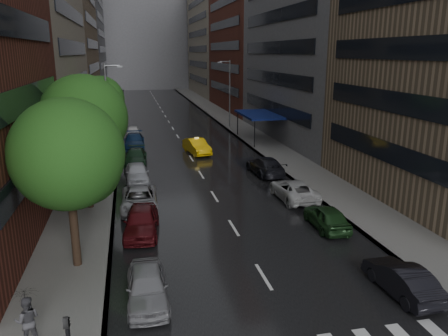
{
  "coord_description": "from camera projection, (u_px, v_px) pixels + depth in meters",
  "views": [
    {
      "loc": [
        -5.72,
        -13.61,
        10.18
      ],
      "look_at": [
        0.0,
        12.75,
        3.0
      ],
      "focal_mm": 35.0,
      "sensor_mm": 36.0,
      "label": 1
    }
  ],
  "objects": [
    {
      "name": "ground",
      "position": [
        295.0,
        328.0,
        16.65
      ],
      "size": [
        220.0,
        220.0,
        0.0
      ],
      "primitive_type": "plane",
      "color": "gray",
      "rests_on": "ground"
    },
    {
      "name": "sidewalk_right",
      "position": [
        230.0,
        121.0,
        65.69
      ],
      "size": [
        4.0,
        140.0,
        0.15
      ],
      "primitive_type": "cube",
      "color": "gray",
      "rests_on": "ground"
    },
    {
      "name": "sidewalk_left",
      "position": [
        107.0,
        126.0,
        62.0
      ],
      "size": [
        4.0,
        140.0,
        0.15
      ],
      "primitive_type": "cube",
      "color": "gray",
      "rests_on": "ground"
    },
    {
      "name": "parked_cars_left",
      "position": [
        137.0,
        171.0,
        35.74
      ],
      "size": [
        2.54,
        41.7,
        1.6
      ],
      "color": "gray",
      "rests_on": "ground"
    },
    {
      "name": "buildings_right",
      "position": [
        257.0,
        21.0,
        69.4
      ],
      "size": [
        8.05,
        109.1,
        36.0
      ],
      "color": "#937A5B",
      "rests_on": "ground"
    },
    {
      "name": "street_lamp_right",
      "position": [
        229.0,
        92.0,
        59.47
      ],
      "size": [
        1.74,
        0.22,
        9.0
      ],
      "color": "gray",
      "rests_on": "sidewalk_right"
    },
    {
      "name": "tree_mid",
      "position": [
        84.0,
        119.0,
        27.7
      ],
      "size": [
        5.58,
        5.58,
        8.89
      ],
      "color": "#382619",
      "rests_on": "ground"
    },
    {
      "name": "tree_far",
      "position": [
        101.0,
        100.0,
        45.43
      ],
      "size": [
        4.93,
        4.93,
        7.86
      ],
      "color": "#382619",
      "rests_on": "ground"
    },
    {
      "name": "tree_near",
      "position": [
        67.0,
        155.0,
        19.88
      ],
      "size": [
        5.19,
        5.19,
        8.27
      ],
      "color": "#382619",
      "rests_on": "ground"
    },
    {
      "name": "awning",
      "position": [
        259.0,
        115.0,
        50.74
      ],
      "size": [
        4.0,
        8.0,
        3.12
      ],
      "color": "navy",
      "rests_on": "sidewalk_right"
    },
    {
      "name": "ped_black_umbrella",
      "position": [
        26.0,
        312.0,
        15.25
      ],
      "size": [
        0.96,
        0.98,
        2.09
      ],
      "color": "#4D4C51",
      "rests_on": "sidewalk_left"
    },
    {
      "name": "taxi",
      "position": [
        197.0,
        146.0,
        44.95
      ],
      "size": [
        2.55,
        4.99,
        1.57
      ],
      "primitive_type": "imported",
      "rotation": [
        0.0,
        0.0,
        0.19
      ],
      "color": "yellow",
      "rests_on": "ground"
    },
    {
      "name": "street_lamp_left",
      "position": [
        108.0,
        109.0,
        42.14
      ],
      "size": [
        1.74,
        0.22,
        9.0
      ],
      "color": "gray",
      "rests_on": "sidewalk_left"
    },
    {
      "name": "building_far",
      "position": [
        146.0,
        31.0,
        123.97
      ],
      "size": [
        40.0,
        14.0,
        32.0
      ],
      "primitive_type": "cube",
      "color": "slate",
      "rests_on": "ground"
    },
    {
      "name": "parked_cars_right",
      "position": [
        298.0,
        193.0,
        30.21
      ],
      "size": [
        2.43,
        24.35,
        1.53
      ],
      "color": "black",
      "rests_on": "ground"
    },
    {
      "name": "buildings_left",
      "position": [
        60.0,
        12.0,
        64.98
      ],
      "size": [
        8.0,
        108.0,
        38.0
      ],
      "color": "maroon",
      "rests_on": "ground"
    },
    {
      "name": "road",
      "position": [
        170.0,
        124.0,
        63.87
      ],
      "size": [
        14.0,
        140.0,
        0.01
      ],
      "primitive_type": "cube",
      "color": "black",
      "rests_on": "ground"
    }
  ]
}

